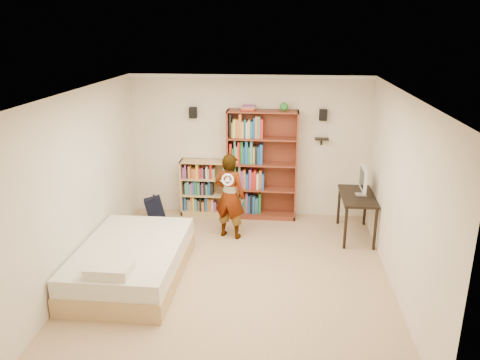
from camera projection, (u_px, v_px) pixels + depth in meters
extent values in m
cube|color=tan|center=(236.00, 275.00, 6.97)|extent=(4.50, 5.00, 0.01)
cube|color=white|center=(249.00, 147.00, 8.92)|extent=(4.50, 0.02, 2.70)
cube|color=white|center=(206.00, 282.00, 4.19)|extent=(4.50, 0.02, 2.70)
cube|color=white|center=(81.00, 185.00, 6.76)|extent=(0.02, 5.00, 2.70)
cube|color=white|center=(400.00, 195.00, 6.35)|extent=(0.02, 5.00, 2.70)
cube|color=white|center=(235.00, 93.00, 6.13)|extent=(4.50, 5.00, 0.02)
cube|color=white|center=(250.00, 76.00, 8.48)|extent=(4.50, 0.06, 0.06)
cube|color=white|center=(203.00, 137.00, 3.80)|extent=(4.50, 0.06, 0.06)
cube|color=white|center=(73.00, 93.00, 6.34)|extent=(0.06, 5.00, 0.06)
cube|color=white|center=(409.00, 97.00, 5.94)|extent=(0.06, 5.00, 0.06)
cube|color=black|center=(193.00, 113.00, 8.71)|extent=(0.14, 0.12, 0.20)
cube|color=black|center=(323.00, 115.00, 8.50)|extent=(0.14, 0.12, 0.20)
cube|color=black|center=(322.00, 139.00, 8.65)|extent=(0.25, 0.16, 0.02)
imported|color=black|center=(230.00, 196.00, 8.03)|extent=(0.63, 0.50, 1.51)
torus|color=silver|center=(228.00, 180.00, 7.64)|extent=(0.21, 0.08, 0.21)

